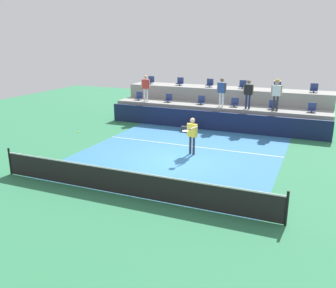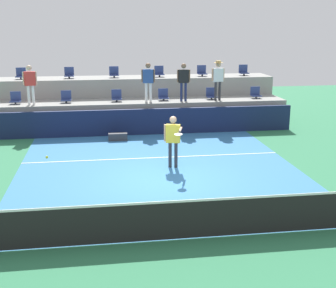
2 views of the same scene
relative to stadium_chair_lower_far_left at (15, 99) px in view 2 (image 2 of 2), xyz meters
The scene contains 26 objects.
ground_plane 9.12m from the stadium_chair_lower_far_left, 53.48° to the right, with size 40.00×40.00×0.00m, color #2D754C.
court_inner_paint 8.35m from the stadium_chair_lower_far_left, 49.32° to the right, with size 9.00×10.00×0.01m, color teal.
court_service_line 7.36m from the stadium_chair_lower_far_left, 42.06° to the right, with size 9.00×0.06×0.00m, color white.
tennis_net 12.48m from the stadium_chair_lower_far_left, 64.50° to the right, with size 10.48×0.08×1.07m.
sponsor_backboard 5.57m from the stadium_chair_lower_far_left, 12.97° to the right, with size 13.00×0.16×1.10m, color #141E42.
seating_tier_lower 5.42m from the stadium_chair_lower_far_left, ahead, with size 13.00×1.80×1.25m, color gray.
seating_tier_upper 5.69m from the stadium_chair_lower_far_left, 19.21° to the left, with size 13.00×1.80×2.10m, color gray.
stadium_chair_lower_far_left is the anchor object (origin of this frame).
stadium_chair_lower_left 2.12m from the stadium_chair_lower_far_left, ahead, with size 0.44×0.40×0.52m.
stadium_chair_lower_mid_left 4.31m from the stadium_chair_lower_far_left, ahead, with size 0.44×0.40×0.52m.
stadium_chair_lower_mid_right 6.39m from the stadium_chair_lower_far_left, ahead, with size 0.44×0.40×0.52m.
stadium_chair_lower_right 8.59m from the stadium_chair_lower_far_left, ahead, with size 0.44×0.40×0.52m.
stadium_chair_lower_far_right 10.69m from the stadium_chair_lower_far_left, ahead, with size 0.44×0.40×0.52m.
stadium_chair_upper_far_left 1.99m from the stadium_chair_lower_far_left, 89.53° to the left, with size 0.44×0.40×0.52m.
stadium_chair_upper_left 2.97m from the stadium_chair_lower_far_left, 39.31° to the left, with size 0.44×0.40×0.52m.
stadium_chair_upper_mid_left 4.72m from the stadium_chair_lower_far_left, 22.79° to the left, with size 0.44×0.40×0.52m.
stadium_chair_upper_mid_right 6.74m from the stadium_chair_lower_far_left, 15.61° to the left, with size 0.44×0.40×0.52m.
stadium_chair_upper_right 8.77m from the stadium_chair_lower_far_left, 11.91° to the left, with size 0.44×0.40×0.52m.
stadium_chair_upper_far_right 10.82m from the stadium_chair_lower_far_left, ahead, with size 0.44×0.40×0.52m.
tennis_player 8.44m from the stadium_chair_lower_far_left, 45.91° to the right, with size 0.58×1.29×1.72m.
spectator_in_white 1.13m from the stadium_chair_lower_far_left, 28.42° to the right, with size 0.59×0.25×1.66m.
spectator_leaning_on_rail 5.75m from the stadium_chair_lower_far_left, ahead, with size 0.59×0.27×1.70m.
spectator_in_grey 7.29m from the stadium_chair_lower_far_left, ahead, with size 0.59×0.25×1.66m.
spectator_with_hat 8.83m from the stadium_chair_lower_far_left, ahead, with size 0.60×0.45×1.76m.
tennis_ball 9.85m from the stadium_chair_lower_far_left, 76.66° to the right, with size 0.07×0.07×0.07m.
equipment_bag 4.91m from the stadium_chair_lower_far_left, 26.57° to the right, with size 0.76×0.28×0.30m, color #333338.
Camera 2 is at (-1.80, -13.16, 4.60)m, focal length 49.57 mm.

